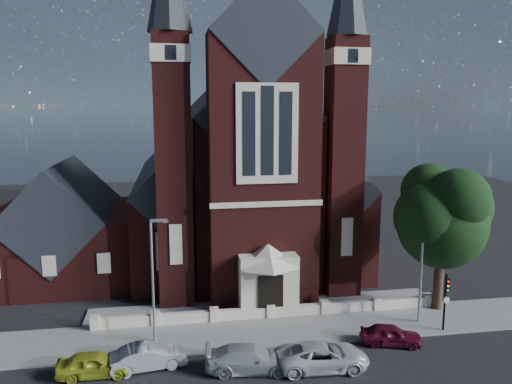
# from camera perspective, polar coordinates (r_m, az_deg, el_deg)

# --- Properties ---
(ground) EXTENTS (120.00, 120.00, 0.00)m
(ground) POSITION_cam_1_polar(r_m,az_deg,el_deg) (44.43, -0.49, -9.83)
(ground) COLOR black
(ground) RESTS_ON ground
(pavement_strip) EXTENTS (60.00, 5.00, 0.12)m
(pavement_strip) POSITION_cam_1_polar(r_m,az_deg,el_deg) (34.87, 2.31, -15.53)
(pavement_strip) COLOR slate
(pavement_strip) RESTS_ON ground
(forecourt_paving) EXTENTS (26.00, 3.00, 0.14)m
(forecourt_paving) POSITION_cam_1_polar(r_m,az_deg,el_deg) (38.45, 1.06, -13.03)
(forecourt_paving) COLOR slate
(forecourt_paving) RESTS_ON ground
(forecourt_wall) EXTENTS (24.00, 0.40, 0.90)m
(forecourt_wall) POSITION_cam_1_polar(r_m,az_deg,el_deg) (36.65, 1.65, -14.22)
(forecourt_wall) COLOR beige
(forecourt_wall) RESTS_ON ground
(church) EXTENTS (20.01, 34.90, 29.20)m
(church) POSITION_cam_1_polar(r_m,az_deg,el_deg) (50.17, -1.93, 2.07)
(church) COLOR #461512
(church) RESTS_ON ground
(parish_hall) EXTENTS (12.00, 12.20, 10.24)m
(parish_hall) POSITION_cam_1_polar(r_m,az_deg,el_deg) (46.63, -20.99, -4.40)
(parish_hall) COLOR #461512
(parish_hall) RESTS_ON ground
(street_tree) EXTENTS (6.40, 6.60, 10.70)m
(street_tree) POSITION_cam_1_polar(r_m,az_deg,el_deg) (38.16, 20.88, -2.89)
(street_tree) COLOR black
(street_tree) RESTS_ON ground
(street_lamp_left) EXTENTS (1.16, 0.22, 8.09)m
(street_lamp_left) POSITION_cam_1_polar(r_m,az_deg,el_deg) (32.07, -11.59, -9.16)
(street_lamp_left) COLOR gray
(street_lamp_left) RESTS_ON ground
(street_lamp_right) EXTENTS (1.16, 0.22, 8.09)m
(street_lamp_right) POSITION_cam_1_polar(r_m,az_deg,el_deg) (36.10, 18.55, -7.33)
(street_lamp_right) COLOR gray
(street_lamp_right) RESTS_ON ground
(traffic_signal) EXTENTS (0.28, 0.42, 4.00)m
(traffic_signal) POSITION_cam_1_polar(r_m,az_deg,el_deg) (35.87, 20.87, -10.97)
(traffic_signal) COLOR black
(traffic_signal) RESTS_ON ground
(car_lime_van) EXTENTS (4.07, 1.65, 1.38)m
(car_lime_van) POSITION_cam_1_polar(r_m,az_deg,el_deg) (30.79, -18.03, -18.21)
(car_lime_van) COLOR #9BA821
(car_lime_van) RESTS_ON ground
(car_silver_a) EXTENTS (4.54, 2.29, 1.43)m
(car_silver_a) POSITION_cam_1_polar(r_m,az_deg,el_deg) (30.74, -12.25, -17.93)
(car_silver_a) COLOR gray
(car_silver_a) RESTS_ON ground
(car_silver_b) EXTENTS (5.29, 2.68, 1.47)m
(car_silver_b) POSITION_cam_1_polar(r_m,az_deg,el_deg) (29.89, -0.71, -18.50)
(car_silver_b) COLOR #A8ABAF
(car_silver_b) RESTS_ON ground
(car_white_suv) EXTENTS (5.44, 2.71, 1.48)m
(car_white_suv) POSITION_cam_1_polar(r_m,az_deg,el_deg) (30.36, 7.61, -18.10)
(car_white_suv) COLOR silver
(car_white_suv) RESTS_ON ground
(car_dark_red) EXTENTS (4.10, 2.56, 1.30)m
(car_dark_red) POSITION_cam_1_polar(r_m,az_deg,el_deg) (33.84, 15.14, -15.48)
(car_dark_red) COLOR #540E1E
(car_dark_red) RESTS_ON ground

